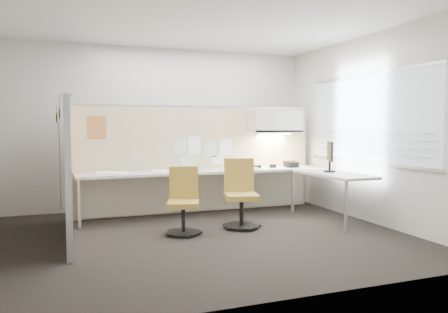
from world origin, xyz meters
name	(u,v)px	position (x,y,z in m)	size (l,w,h in m)	color
floor	(192,237)	(0.00, 0.00, -0.01)	(5.50, 4.50, 0.01)	black
ceiling	(191,17)	(0.00, 0.00, 2.80)	(5.50, 4.50, 0.01)	white
wall_back	(156,128)	(0.00, 2.25, 1.40)	(5.50, 0.02, 2.80)	beige
wall_front	(270,131)	(0.00, -2.25, 1.40)	(5.50, 0.02, 2.80)	beige
wall_right	(369,129)	(2.75, 0.00, 1.40)	(0.02, 4.50, 2.80)	beige
window_pane	(367,118)	(2.73, 0.00, 1.55)	(0.01, 2.80, 1.30)	#93A2AB
partition_back	(197,160)	(0.55, 1.60, 0.88)	(4.10, 0.06, 1.75)	beige
partition_left	(67,170)	(-1.50, 0.50, 0.88)	(0.06, 2.20, 1.75)	beige
desk	(228,178)	(0.93, 1.13, 0.60)	(4.00, 2.07, 0.73)	beige
overhead_bin	(275,122)	(1.90, 1.39, 1.51)	(0.90, 0.36, 0.38)	beige
task_light_strip	(275,134)	(1.90, 1.39, 1.30)	(0.60, 0.06, 0.02)	#FFEABF
pinned_papers	(202,150)	(0.63, 1.57, 1.03)	(1.01, 0.00, 0.47)	#8CBF8C
poster	(97,127)	(-1.05, 1.57, 1.42)	(0.28, 0.00, 0.35)	orange
chair_left	(183,203)	(-0.05, 0.22, 0.41)	(0.52, 0.53, 0.88)	black
chair_right	(241,196)	(0.81, 0.31, 0.45)	(0.53, 0.55, 0.96)	black
monitor	(330,155)	(2.30, 0.33, 1.00)	(0.22, 0.41, 0.47)	black
phone	(291,164)	(2.12, 1.22, 0.78)	(0.23, 0.21, 0.12)	black
stapler	(257,167)	(1.51, 1.29, 0.76)	(0.14, 0.04, 0.05)	black
tape_dispenser	(273,166)	(1.79, 1.24, 0.76)	(0.10, 0.06, 0.06)	black
coat_hook	(59,127)	(-1.58, -0.31, 1.43)	(0.18, 0.41, 1.25)	silver
paper_stack_0	(104,173)	(-0.99, 1.21, 0.75)	(0.23, 0.30, 0.03)	white
paper_stack_1	(159,171)	(-0.16, 1.28, 0.74)	(0.23, 0.30, 0.02)	white
paper_stack_2	(191,170)	(0.31, 1.15, 0.75)	(0.23, 0.30, 0.05)	white
paper_stack_3	(229,169)	(1.00, 1.27, 0.74)	(0.23, 0.30, 0.01)	white
paper_stack_4	(248,168)	(1.31, 1.19, 0.75)	(0.23, 0.30, 0.03)	white
paper_stack_5	(313,169)	(2.23, 0.67, 0.74)	(0.23, 0.30, 0.02)	white
paper_stack_6	(119,173)	(-0.77, 1.21, 0.74)	(0.23, 0.30, 0.02)	white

